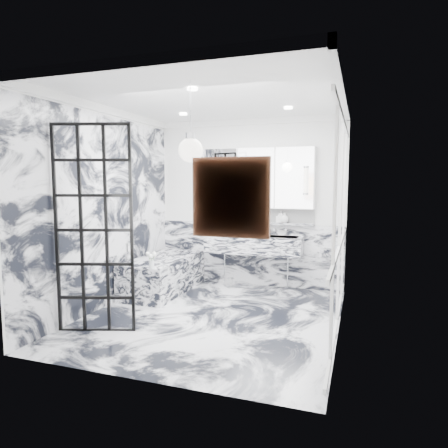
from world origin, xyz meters
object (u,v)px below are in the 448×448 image
at_px(mirror_cabinet, 257,178).
at_px(bathtub, 164,274).
at_px(crittall_door, 94,230).
at_px(trough_sink, 254,244).

relative_size(mirror_cabinet, bathtub, 1.15).
bearing_deg(crittall_door, bathtub, 73.73).
bearing_deg(bathtub, trough_sink, 26.48).
bearing_deg(mirror_cabinet, crittall_door, -115.72).
height_order(crittall_door, mirror_cabinet, crittall_door).
xyz_separation_m(crittall_door, mirror_cabinet, (1.27, 2.64, 0.61)).
relative_size(crittall_door, mirror_cabinet, 1.27).
bearing_deg(trough_sink, crittall_door, -117.24).
distance_m(crittall_door, trough_sink, 2.82).
relative_size(trough_sink, bathtub, 0.97).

